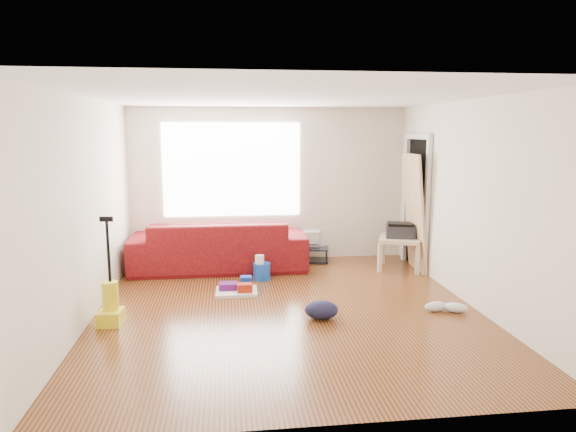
{
  "coord_description": "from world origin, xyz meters",
  "views": [
    {
      "loc": [
        -0.71,
        -5.87,
        2.11
      ],
      "look_at": [
        0.08,
        0.6,
        1.04
      ],
      "focal_mm": 32.0,
      "sensor_mm": 36.0,
      "label": 1
    }
  ],
  "objects": [
    {
      "name": "bucket",
      "position": [
        -0.21,
        1.28,
        0.0
      ],
      "size": [
        0.31,
        0.31,
        0.25
      ],
      "primitive_type": "cylinder",
      "rotation": [
        0.0,
        0.0,
        0.34
      ],
      "color": "#1549B4",
      "rests_on": "ground"
    },
    {
      "name": "printer",
      "position": [
        1.95,
        1.62,
        0.61
      ],
      "size": [
        0.5,
        0.43,
        0.23
      ],
      "rotation": [
        0.0,
        0.0,
        -0.25
      ],
      "color": "black",
      "rests_on": "side_table"
    },
    {
      "name": "door_panel",
      "position": [
        2.13,
        1.52,
        0.0
      ],
      "size": [
        0.22,
        0.72,
        1.79
      ],
      "primitive_type": "cube",
      "rotation": [
        0.0,
        -0.1,
        0.0
      ],
      "color": "#A57148",
      "rests_on": "ground"
    },
    {
      "name": "backpack",
      "position": [
        0.35,
        -0.37,
        0.0
      ],
      "size": [
        0.42,
        0.36,
        0.21
      ],
      "primitive_type": "ellipsoid",
      "rotation": [
        0.0,
        0.0,
        -0.15
      ],
      "color": "black",
      "rests_on": "ground"
    },
    {
      "name": "sofa",
      "position": [
        -0.83,
        1.95,
        0.0
      ],
      "size": [
        2.67,
        1.04,
        0.78
      ],
      "primitive_type": "imported",
      "rotation": [
        0.0,
        0.0,
        3.14
      ],
      "color": "#490211",
      "rests_on": "ground"
    },
    {
      "name": "tv",
      "position": [
        0.63,
        2.22,
        0.39
      ],
      "size": [
        0.53,
        0.07,
        0.31
      ],
      "primitive_type": "imported",
      "rotation": [
        0.0,
        0.0,
        3.14
      ],
      "color": "black",
      "rests_on": "tv_stand"
    },
    {
      "name": "side_table",
      "position": [
        1.95,
        1.62,
        0.42
      ],
      "size": [
        0.79,
        0.79,
        0.5
      ],
      "rotation": [
        0.0,
        0.0,
        -0.38
      ],
      "color": "#C8B08A",
      "rests_on": "ground"
    },
    {
      "name": "vacuum",
      "position": [
        -2.0,
        -0.24,
        0.22
      ],
      "size": [
        0.27,
        0.3,
        1.2
      ],
      "rotation": [
        0.0,
        0.0,
        -0.07
      ],
      "color": "yellow",
      "rests_on": "ground"
    },
    {
      "name": "sneakers",
      "position": [
        1.85,
        -0.32,
        0.06
      ],
      "size": [
        0.52,
        0.27,
        0.12
      ],
      "rotation": [
        0.0,
        0.0,
        -0.29
      ],
      "color": "silver",
      "rests_on": "ground"
    },
    {
      "name": "tv_stand",
      "position": [
        0.63,
        2.22,
        0.13
      ],
      "size": [
        0.7,
        0.5,
        0.24
      ],
      "rotation": [
        0.0,
        0.0,
        -0.22
      ],
      "color": "black",
      "rests_on": "ground"
    },
    {
      "name": "cleaning_tray",
      "position": [
        -0.58,
        0.7,
        0.06
      ],
      "size": [
        0.55,
        0.45,
        0.2
      ],
      "rotation": [
        0.0,
        0.0,
        -0.02
      ],
      "color": "silver",
      "rests_on": "ground"
    },
    {
      "name": "toilet_paper",
      "position": [
        -0.25,
        1.25,
        0.18
      ],
      "size": [
        0.13,
        0.13,
        0.12
      ],
      "primitive_type": "cylinder",
      "color": "white",
      "rests_on": "bucket"
    },
    {
      "name": "room",
      "position": [
        0.07,
        0.15,
        1.25
      ],
      "size": [
        4.51,
        5.01,
        2.51
      ],
      "color": "#451E0B",
      "rests_on": "ground"
    }
  ]
}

